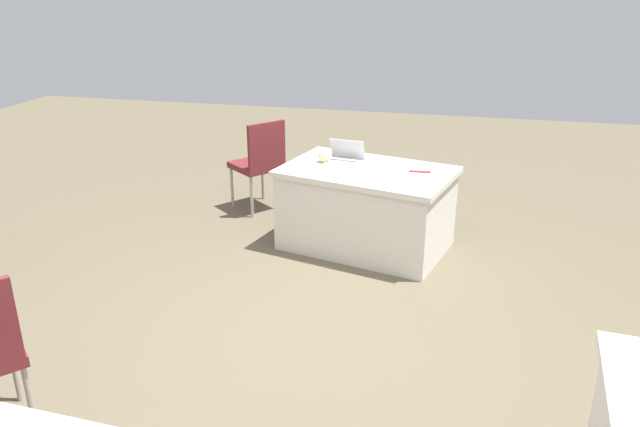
{
  "coord_description": "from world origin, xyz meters",
  "views": [
    {
      "loc": [
        -0.87,
        3.49,
        2.32
      ],
      "look_at": [
        -0.03,
        -0.03,
        0.9
      ],
      "focal_mm": 34.97,
      "sensor_mm": 36.0,
      "label": 1
    }
  ],
  "objects_px": {
    "chair_tucked_right": "(260,160)",
    "laptop_silver": "(344,160)",
    "scissors_red": "(420,172)",
    "yarn_ball": "(324,156)",
    "table_foreground": "(366,208)"
  },
  "relations": [
    {
      "from": "chair_tucked_right",
      "to": "yarn_ball",
      "type": "bearing_deg",
      "value": -85.94
    },
    {
      "from": "laptop_silver",
      "to": "yarn_ball",
      "type": "bearing_deg",
      "value": 0.41
    },
    {
      "from": "chair_tucked_right",
      "to": "yarn_ball",
      "type": "xyz_separation_m",
      "value": [
        -0.78,
        0.54,
        0.25
      ]
    },
    {
      "from": "scissors_red",
      "to": "yarn_ball",
      "type": "bearing_deg",
      "value": -8.75
    },
    {
      "from": "yarn_ball",
      "to": "laptop_silver",
      "type": "bearing_deg",
      "value": 171.78
    },
    {
      "from": "table_foreground",
      "to": "yarn_ball",
      "type": "relative_size",
      "value": 13.96
    },
    {
      "from": "laptop_silver",
      "to": "yarn_ball",
      "type": "relative_size",
      "value": 3.1
    },
    {
      "from": "table_foreground",
      "to": "scissors_red",
      "type": "relative_size",
      "value": 8.92
    },
    {
      "from": "chair_tucked_right",
      "to": "laptop_silver",
      "type": "bearing_deg",
      "value": -81.83
    },
    {
      "from": "table_foreground",
      "to": "scissors_red",
      "type": "height_order",
      "value": "scissors_red"
    },
    {
      "from": "laptop_silver",
      "to": "yarn_ball",
      "type": "height_order",
      "value": "laptop_silver"
    },
    {
      "from": "chair_tucked_right",
      "to": "scissors_red",
      "type": "height_order",
      "value": "chair_tucked_right"
    },
    {
      "from": "table_foreground",
      "to": "laptop_silver",
      "type": "bearing_deg",
      "value": -21.66
    },
    {
      "from": "yarn_ball",
      "to": "scissors_red",
      "type": "relative_size",
      "value": 0.64
    },
    {
      "from": "chair_tucked_right",
      "to": "laptop_silver",
      "type": "xyz_separation_m",
      "value": [
        -0.96,
        0.56,
        0.23
      ]
    }
  ]
}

